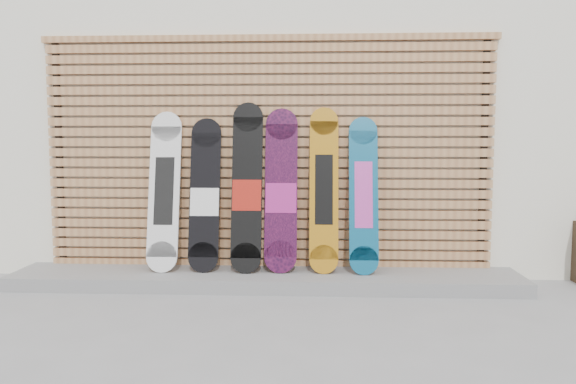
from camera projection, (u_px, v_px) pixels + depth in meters
name	position (u px, v px, depth m)	size (l,w,h in m)	color
ground	(277.00, 308.00, 4.44)	(80.00, 80.00, 0.00)	gray
building	(330.00, 105.00, 7.73)	(12.00, 5.00, 3.60)	silver
concrete_step	(265.00, 279.00, 5.12)	(4.60, 0.70, 0.12)	slate
slat_wall	(268.00, 152.00, 5.30)	(4.26, 0.08, 2.29)	#A87146
snowboard_0	(164.00, 191.00, 5.18)	(0.29, 0.34, 1.47)	silver
snowboard_1	(205.00, 195.00, 5.17)	(0.28, 0.32, 1.41)	black
snowboard_2	(247.00, 188.00, 5.14)	(0.28, 0.34, 1.55)	black
snowboard_3	(281.00, 191.00, 5.14)	(0.30, 0.31, 1.50)	black
snowboard_4	(324.00, 190.00, 5.12)	(0.26, 0.32, 1.51)	#AB6E12
snowboard_5	(364.00, 195.00, 5.09)	(0.26, 0.35, 1.42)	#0C5176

